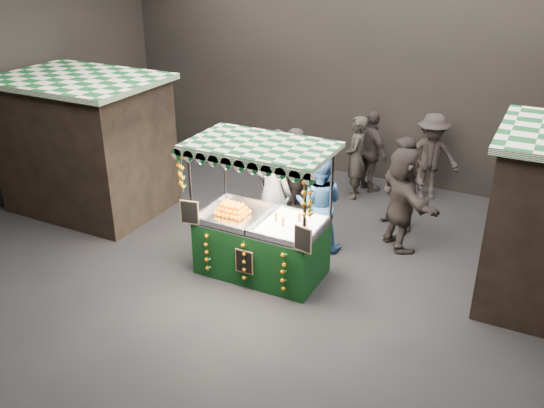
% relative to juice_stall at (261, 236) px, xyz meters
% --- Properties ---
extents(ground, '(12.00, 12.00, 0.00)m').
position_rel_juice_stall_xyz_m(ground, '(0.22, -0.26, -0.68)').
color(ground, black).
rests_on(ground, ground).
extents(market_hall, '(12.10, 10.10, 5.05)m').
position_rel_juice_stall_xyz_m(market_hall, '(0.22, -0.26, 2.70)').
color(market_hall, black).
rests_on(market_hall, ground).
extents(neighbour_stall_left, '(3.00, 2.20, 2.60)m').
position_rel_juice_stall_xyz_m(neighbour_stall_left, '(-4.18, 0.74, 0.63)').
color(neighbour_stall_left, black).
rests_on(neighbour_stall_left, ground).
extents(juice_stall, '(2.26, 1.33, 2.19)m').
position_rel_juice_stall_xyz_m(juice_stall, '(0.00, 0.00, 0.00)').
color(juice_stall, black).
rests_on(juice_stall, ground).
extents(vendor_grey, '(0.75, 0.53, 1.95)m').
position_rel_juice_stall_xyz_m(vendor_grey, '(-0.32, 1.03, 0.30)').
color(vendor_grey, slate).
rests_on(vendor_grey, ground).
extents(vendor_blue, '(0.96, 0.84, 1.68)m').
position_rel_juice_stall_xyz_m(vendor_blue, '(0.49, 1.18, 0.16)').
color(vendor_blue, '#274D7F').
rests_on(vendor_blue, ground).
extents(shopper_0, '(0.72, 0.50, 1.87)m').
position_rel_juice_stall_xyz_m(shopper_0, '(-0.48, 1.54, 0.26)').
color(shopper_0, '#2B2523').
rests_on(shopper_0, ground).
extents(shopper_1, '(1.05, 0.95, 1.75)m').
position_rel_juice_stall_xyz_m(shopper_1, '(1.55, 2.56, 0.20)').
color(shopper_1, '#2A2422').
rests_on(shopper_1, ground).
extents(shopper_2, '(1.06, 0.94, 1.72)m').
position_rel_juice_stall_xyz_m(shopper_2, '(0.46, 4.00, 0.18)').
color(shopper_2, '#2E2725').
rests_on(shopper_2, ground).
extents(shopper_3, '(1.33, 1.09, 1.79)m').
position_rel_juice_stall_xyz_m(shopper_3, '(1.65, 4.17, 0.21)').
color(shopper_3, '#282221').
rests_on(shopper_3, ground).
extents(shopper_4, '(0.82, 0.63, 1.50)m').
position_rel_juice_stall_xyz_m(shopper_4, '(-0.72, 2.77, 0.07)').
color(shopper_4, black).
rests_on(shopper_4, ground).
extents(shopper_5, '(1.53, 1.62, 1.82)m').
position_rel_juice_stall_xyz_m(shopper_5, '(1.71, 1.87, 0.23)').
color(shopper_5, '#2A2422').
rests_on(shopper_5, ground).
extents(shopper_6, '(0.54, 0.70, 1.72)m').
position_rel_juice_stall_xyz_m(shopper_6, '(0.30, 3.53, 0.18)').
color(shopper_6, '#2B2823').
rests_on(shopper_6, ground).
extents(shopper_7, '(0.49, 0.66, 1.64)m').
position_rel_juice_stall_xyz_m(shopper_7, '(-0.53, 2.53, 0.14)').
color(shopper_7, '#2E2625').
rests_on(shopper_7, ground).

